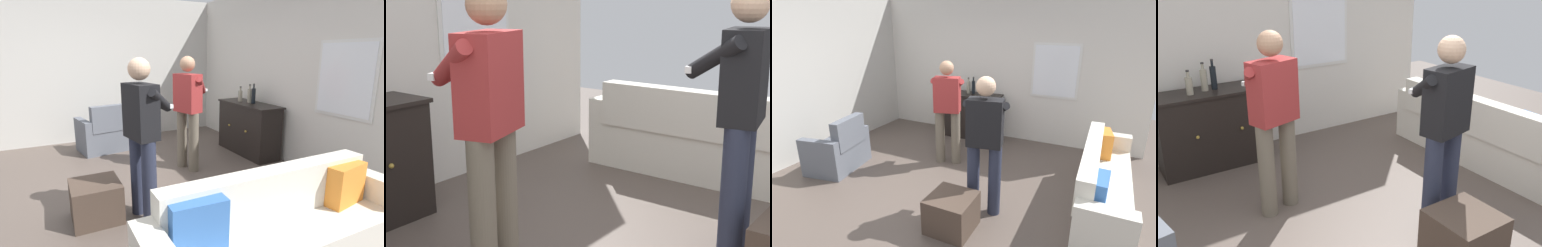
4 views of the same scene
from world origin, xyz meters
The scene contains 12 objects.
ground centered at (0.00, 0.00, 0.00)m, with size 10.40×10.40×0.00m, color brown.
wall_back_with_window centered at (0.02, 2.66, 1.40)m, with size 5.20×0.15×2.80m.
wall_side_left centered at (-2.66, 0.00, 1.40)m, with size 0.12×5.20×2.80m, color beige.
couch centered at (1.99, 0.73, 0.33)m, with size 0.57×2.30×0.82m.
armchair centered at (-1.82, 0.10, 0.29)m, with size 0.79×0.98×0.85m.
sideboard_cabinet centered at (-0.56, 2.30, 0.45)m, with size 1.25×0.49×0.89m.
bottle_wine_green centered at (-0.60, 2.33, 1.01)m, with size 0.07×0.07×0.31m.
bottle_liquor_amber centered at (-0.77, 2.26, 0.99)m, with size 0.07×0.07×0.26m.
bottle_spirits_clear centered at (-0.49, 2.33, 1.02)m, with size 0.07×0.07×0.33m.
ottoman centered at (0.51, -0.45, 0.21)m, with size 0.49×0.49×0.41m, color #47382D.
person_standing_left centered at (-0.36, 1.04, 0.94)m, with size 0.53×0.52×1.68m.
person_standing_right centered at (0.70, 0.02, 0.94)m, with size 0.55×0.51×1.68m.
Camera 3 is at (1.90, -2.95, 2.22)m, focal length 28.00 mm.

